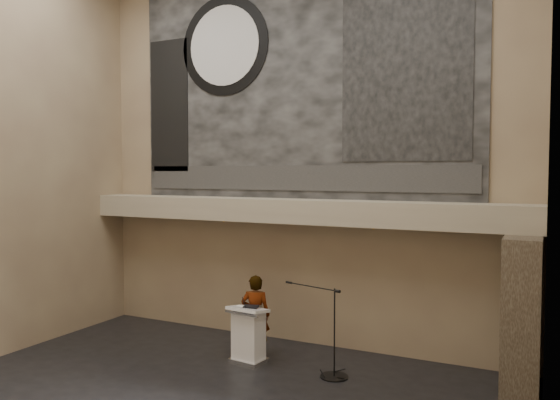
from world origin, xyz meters
The scene contains 17 objects.
wall_back centered at (0.00, 4.00, 4.25)m, with size 10.00×0.02×8.50m, color #7B644E.
wall_right centered at (5.00, 0.00, 4.25)m, with size 0.02×8.00×8.50m, color #7B644E.
soffit centered at (0.00, 3.60, 2.95)m, with size 10.00×0.80×0.50m, color tan.
sprinkler_left centered at (-1.60, 3.55, 2.67)m, with size 0.04×0.04×0.06m, color #B2893D.
sprinkler_right centered at (1.90, 3.55, 2.67)m, with size 0.04×0.04×0.06m, color #B2893D.
banner centered at (0.00, 3.97, 5.70)m, with size 8.00×0.05×5.00m, color black.
banner_text_strip centered at (0.00, 3.93, 3.65)m, with size 7.76×0.02×0.55m, color #2B2B2B.
banner_clock_rim centered at (-1.80, 3.93, 6.70)m, with size 2.30×2.30×0.02m, color black.
banner_clock_face centered at (-1.80, 3.91, 6.70)m, with size 1.84×1.84×0.02m, color silver.
banner_building_print centered at (2.40, 3.93, 5.80)m, with size 2.60×0.02×3.60m, color black.
banner_brick_print centered at (-3.40, 3.93, 5.40)m, with size 1.10×0.02×3.20m, color black.
stone_pier centered at (4.65, 3.15, 1.35)m, with size 0.60×1.40×2.70m, color #3F3427.
lectern centered at (-0.27, 2.33, 0.55)m, with size 0.79×0.61×1.14m.
binder centered at (-0.22, 2.35, 1.12)m, with size 0.28×0.23×0.04m, color black.
papers centered at (-0.45, 2.28, 1.10)m, with size 0.20×0.28×0.01m, color white.
speaker_person centered at (-0.37, 2.80, 0.83)m, with size 0.61×0.40×1.66m, color silver.
mic_stand centered at (1.50, 2.35, 0.25)m, with size 1.39×0.58×1.66m.
Camera 1 is at (5.02, -6.95, 3.79)m, focal length 35.00 mm.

